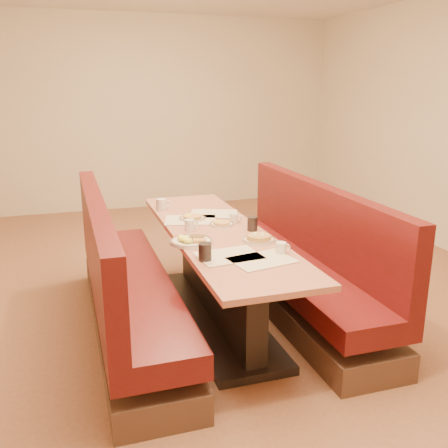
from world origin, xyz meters
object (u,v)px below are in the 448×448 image
object	(u,v)px
eggs_plate	(191,241)
coffee_mug_a	(281,248)
coffee_mug_d	(162,204)
soda_tumbler_mid	(252,224)
pancake_plate	(259,239)
booth_left	(123,289)
booth_right	(301,267)
coffee_mug_b	(190,225)
coffee_mug_c	(234,218)
diner_table	(217,276)
soda_tumbler_near	(205,252)

from	to	relation	value
eggs_plate	coffee_mug_a	size ratio (longest dim) A/B	2.99
eggs_plate	coffee_mug_a	xyz separation A→B (m)	(0.52, -0.40, 0.02)
coffee_mug_a	coffee_mug_d	distance (m)	1.52
soda_tumbler_mid	pancake_plate	bearing A→B (deg)	-101.19
booth_left	booth_right	world-z (taller)	same
coffee_mug_b	coffee_mug_d	size ratio (longest dim) A/B	0.84
eggs_plate	coffee_mug_d	size ratio (longest dim) A/B	2.35
booth_right	coffee_mug_c	size ratio (longest dim) A/B	25.01
pancake_plate	coffee_mug_c	world-z (taller)	coffee_mug_c
coffee_mug_a	coffee_mug_b	xyz separation A→B (m)	(-0.44, 0.72, 0.00)
diner_table	booth_left	size ratio (longest dim) A/B	1.00
diner_table	soda_tumbler_mid	world-z (taller)	soda_tumbler_mid
booth_left	soda_tumbler_mid	xyz separation A→B (m)	(0.99, -0.09, 0.44)
pancake_plate	coffee_mug_b	bearing A→B (deg)	133.23
coffee_mug_a	soda_tumbler_mid	world-z (taller)	soda_tumbler_mid
booth_right	eggs_plate	bearing A→B (deg)	-166.19
booth_left	booth_right	bearing A→B (deg)	0.00
coffee_mug_d	soda_tumbler_mid	bearing A→B (deg)	-54.36
soda_tumbler_mid	coffee_mug_b	bearing A→B (deg)	160.40
coffee_mug_a	soda_tumbler_mid	size ratio (longest dim) A/B	0.92
coffee_mug_d	diner_table	bearing A→B (deg)	-66.59
diner_table	coffee_mug_a	xyz separation A→B (m)	(0.25, -0.65, 0.42)
coffee_mug_c	eggs_plate	bearing A→B (deg)	-115.23
pancake_plate	coffee_mug_d	bearing A→B (deg)	113.15
eggs_plate	coffee_mug_d	xyz separation A→B (m)	(-0.01, 1.03, 0.03)
booth_left	soda_tumbler_mid	bearing A→B (deg)	-4.96
coffee_mug_a	coffee_mug_b	distance (m)	0.85
coffee_mug_c	soda_tumbler_near	distance (m)	0.92
eggs_plate	coffee_mug_a	bearing A→B (deg)	-37.65
pancake_plate	coffee_mug_c	xyz separation A→B (m)	(-0.01, 0.52, 0.02)
coffee_mug_d	soda_tumbler_near	bearing A→B (deg)	-85.83
booth_right	pancake_plate	world-z (taller)	booth_right
booth_right	soda_tumbler_mid	distance (m)	0.65
coffee_mug_a	coffee_mug_d	bearing A→B (deg)	119.92
pancake_plate	coffee_mug_a	size ratio (longest dim) A/B	2.34
booth_right	coffee_mug_a	bearing A→B (deg)	-126.74
diner_table	coffee_mug_c	size ratio (longest dim) A/B	25.01
diner_table	coffee_mug_d	bearing A→B (deg)	109.50
coffee_mug_a	coffee_mug_d	size ratio (longest dim) A/B	0.79
coffee_mug_b	coffee_mug_c	size ratio (longest dim) A/B	1.08
eggs_plate	coffee_mug_a	world-z (taller)	coffee_mug_a
booth_right	coffee_mug_b	bearing A→B (deg)	175.37
diner_table	booth_left	world-z (taller)	booth_left
eggs_plate	coffee_mug_d	bearing A→B (deg)	90.48
booth_left	coffee_mug_a	bearing A→B (deg)	-33.30
coffee_mug_c	soda_tumbler_near	size ratio (longest dim) A/B	0.86
eggs_plate	soda_tumbler_mid	bearing A→B (deg)	16.87
coffee_mug_b	coffee_mug_d	bearing A→B (deg)	92.28
booth_right	coffee_mug_d	xyz separation A→B (m)	(-1.01, 0.78, 0.44)
coffee_mug_c	soda_tumbler_near	xyz separation A→B (m)	(-0.47, -0.80, 0.02)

